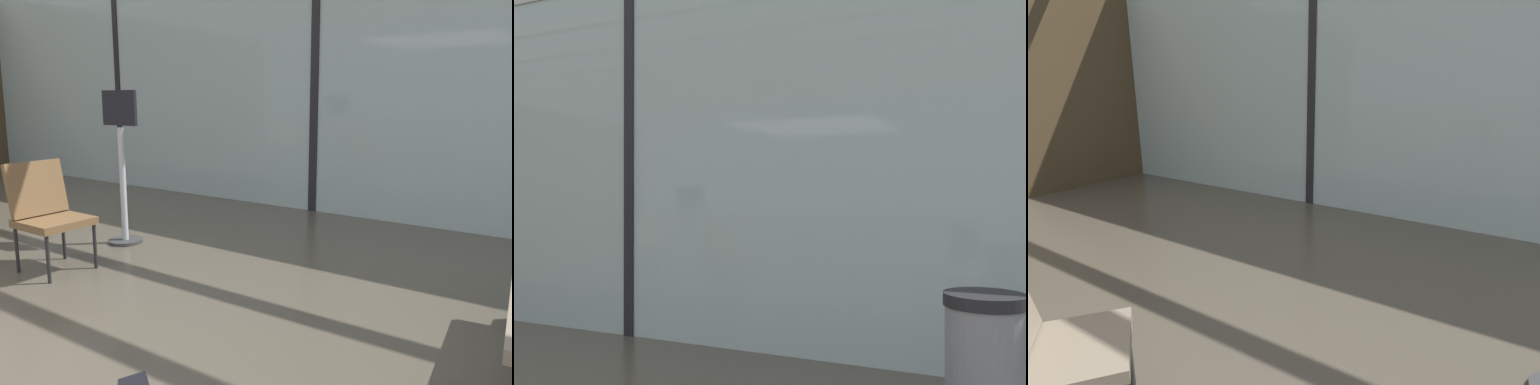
{
  "view_description": "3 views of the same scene",
  "coord_description": "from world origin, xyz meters",
  "views": [
    {
      "loc": [
        2.91,
        -0.22,
        1.36
      ],
      "look_at": [
        1.31,
        2.08,
        0.84
      ],
      "focal_mm": 35.26,
      "sensor_mm": 36.0,
      "label": 1
    },
    {
      "loc": [
        3.41,
        0.93,
        1.32
      ],
      "look_at": [
        0.22,
        7.8,
        1.35
      ],
      "focal_mm": 39.63,
      "sensor_mm": 36.0,
      "label": 2
    },
    {
      "loc": [
        -1.11,
        0.81,
        1.48
      ],
      "look_at": [
        -1.63,
        1.63,
        1.22
      ],
      "focal_mm": 27.29,
      "sensor_mm": 36.0,
      "label": 3
    }
  ],
  "objects": [
    {
      "name": "glass_curtain_wall",
      "position": [
        0.0,
        5.2,
        1.65
      ],
      "size": [
        14.0,
        0.08,
        3.3
      ],
      "primitive_type": "cube",
      "color": "#A3B7B2",
      "rests_on": "ground"
    },
    {
      "name": "window_mullion_1",
      "position": [
        0.0,
        5.2,
        1.65
      ],
      "size": [
        0.1,
        0.12,
        3.3
      ],
      "primitive_type": "cube",
      "color": "black",
      "rests_on": "ground"
    },
    {
      "name": "trash_bin",
      "position": [
        3.21,
        3.74,
        0.43
      ],
      "size": [
        0.38,
        0.38,
        0.86
      ],
      "color": "slate",
      "rests_on": "ground"
    },
    {
      "name": "parked_airplane",
      "position": [
        -0.98,
        9.33,
        1.84
      ],
      "size": [
        13.73,
        3.68,
        3.68
      ],
      "color": "silver",
      "rests_on": "ground"
    }
  ]
}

